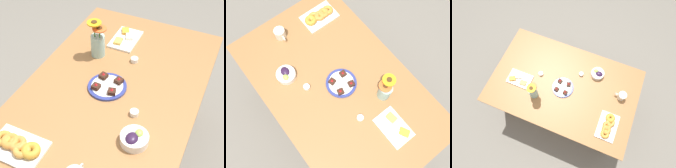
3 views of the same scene
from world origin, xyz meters
TOP-DOWN VIEW (x-y plane):
  - ground_plane at (0.00, 0.00)m, footprint 6.00×6.00m
  - dining_table at (0.00, 0.00)m, footprint 1.60×1.00m
  - coffee_mug at (-0.61, -0.10)m, footprint 0.12×0.09m
  - grape_bowl at (-0.30, -0.26)m, footprint 0.14×0.14m
  - cheese_platter at (0.49, 0.12)m, footprint 0.26×0.17m
  - croissant_platter at (-0.57, 0.24)m, footprint 0.19×0.29m
  - jam_cup_honey at (0.29, -0.03)m, footprint 0.05×0.05m
  - jam_cup_berry at (-0.13, -0.19)m, footprint 0.05×0.05m
  - dessert_plate at (0.00, 0.03)m, footprint 0.23×0.23m
  - flower_vase at (0.26, 0.22)m, footprint 0.11×0.12m

SIDE VIEW (x-z plane):
  - ground_plane at x=0.00m, z-range 0.00..0.00m
  - dining_table at x=0.00m, z-range 0.28..1.02m
  - dessert_plate at x=0.00m, z-range 0.72..0.78m
  - cheese_platter at x=0.49m, z-range 0.73..0.77m
  - jam_cup_honey at x=0.29m, z-range 0.74..0.77m
  - jam_cup_berry at x=-0.13m, z-range 0.74..0.77m
  - croissant_platter at x=-0.57m, z-range 0.74..0.79m
  - grape_bowl at x=-0.30m, z-range 0.74..0.80m
  - coffee_mug at x=-0.61m, z-range 0.74..0.83m
  - flower_vase at x=0.26m, z-range 0.70..0.96m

